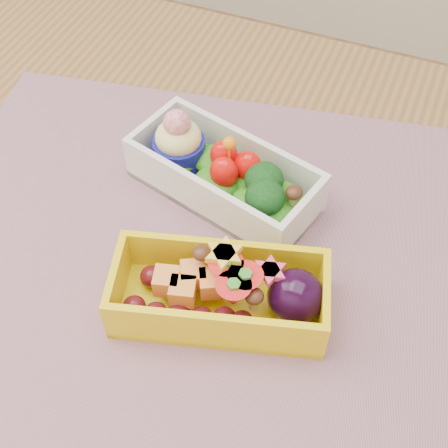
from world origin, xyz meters
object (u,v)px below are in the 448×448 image
at_px(table, 233,352).
at_px(placemat, 214,252).
at_px(bento_yellow, 224,293).
at_px(bento_white, 223,174).

bearing_deg(table, placemat, 132.30).
height_order(placemat, bento_yellow, bento_yellow).
bearing_deg(bento_white, table, -48.15).
height_order(table, placemat, placemat).
bearing_deg(bento_yellow, placemat, 104.84).
bearing_deg(table, bento_yellow, -105.78).
distance_m(table, bento_yellow, 0.13).
height_order(bento_white, bento_yellow, bento_white).
distance_m(bento_white, bento_yellow, 0.13).
xyz_separation_m(table, bento_white, (-0.06, 0.11, 0.13)).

